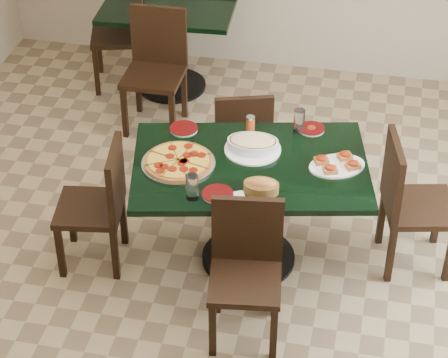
% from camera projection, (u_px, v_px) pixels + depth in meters
% --- Properties ---
extents(floor, '(5.50, 5.50, 0.00)m').
position_uv_depth(floor, '(231.00, 278.00, 5.43)').
color(floor, olive).
rests_on(floor, ground).
extents(room_shell, '(5.50, 5.50, 5.50)m').
position_uv_depth(room_shell, '(429.00, 2.00, 5.92)').
color(room_shell, white).
rests_on(room_shell, floor).
extents(main_table, '(1.54, 1.16, 0.75)m').
position_uv_depth(main_table, '(250.00, 188.00, 5.24)').
color(main_table, black).
rests_on(main_table, floor).
extents(back_table, '(1.08, 0.81, 0.75)m').
position_uv_depth(back_table, '(170.00, 30.00, 7.00)').
color(back_table, black).
rests_on(back_table, floor).
extents(chair_far, '(0.48, 0.48, 0.82)m').
position_uv_depth(chair_far, '(242.00, 137.00, 5.89)').
color(chair_far, black).
rests_on(chair_far, floor).
extents(chair_near, '(0.45, 0.45, 0.85)m').
position_uv_depth(chair_near, '(246.00, 263.00, 4.84)').
color(chair_near, black).
rests_on(chair_near, floor).
extents(chair_right, '(0.50, 0.50, 0.90)m').
position_uv_depth(chair_right, '(407.00, 198.00, 5.27)').
color(chair_right, black).
rests_on(chair_right, floor).
extents(chair_left, '(0.45, 0.45, 0.85)m').
position_uv_depth(chair_left, '(101.00, 200.00, 5.30)').
color(chair_left, black).
rests_on(chair_left, floor).
extents(back_chair_near, '(0.43, 0.43, 0.93)m').
position_uv_depth(back_chair_near, '(156.00, 62.00, 6.59)').
color(back_chair_near, black).
rests_on(back_chair_near, floor).
extents(back_chair_left, '(0.53, 0.53, 0.93)m').
position_uv_depth(back_chair_left, '(128.00, 26.00, 7.06)').
color(back_chair_left, black).
rests_on(back_chair_left, floor).
extents(pepperoni_pizza, '(0.44, 0.44, 0.04)m').
position_uv_depth(pepperoni_pizza, '(178.00, 162.00, 5.12)').
color(pepperoni_pizza, silver).
rests_on(pepperoni_pizza, main_table).
extents(lasagna_casserole, '(0.34, 0.34, 0.09)m').
position_uv_depth(lasagna_casserole, '(253.00, 144.00, 5.22)').
color(lasagna_casserole, white).
rests_on(lasagna_casserole, main_table).
extents(bread_basket, '(0.21, 0.15, 0.09)m').
position_uv_depth(bread_basket, '(261.00, 186.00, 4.89)').
color(bread_basket, brown).
rests_on(bread_basket, main_table).
extents(bruschetta_platter, '(0.41, 0.36, 0.05)m').
position_uv_depth(bruschetta_platter, '(337.00, 164.00, 5.09)').
color(bruschetta_platter, white).
rests_on(bruschetta_platter, main_table).
extents(side_plate_near, '(0.18, 0.18, 0.02)m').
position_uv_depth(side_plate_near, '(218.00, 194.00, 4.89)').
color(side_plate_near, white).
rests_on(side_plate_near, main_table).
extents(side_plate_far_r, '(0.17, 0.17, 0.03)m').
position_uv_depth(side_plate_far_r, '(311.00, 129.00, 5.42)').
color(side_plate_far_r, white).
rests_on(side_plate_far_r, main_table).
extents(side_plate_far_l, '(0.18, 0.18, 0.02)m').
position_uv_depth(side_plate_far_l, '(184.00, 129.00, 5.42)').
color(side_plate_far_l, white).
rests_on(side_plate_far_l, main_table).
extents(napkin_setting, '(0.23, 0.23, 0.01)m').
position_uv_depth(napkin_setting, '(232.00, 202.00, 4.84)').
color(napkin_setting, white).
rests_on(napkin_setting, main_table).
extents(water_glass_a, '(0.07, 0.07, 0.15)m').
position_uv_depth(water_glass_a, '(299.00, 121.00, 5.37)').
color(water_glass_a, silver).
rests_on(water_glass_a, main_table).
extents(water_glass_b, '(0.07, 0.07, 0.15)m').
position_uv_depth(water_glass_b, '(192.00, 187.00, 4.82)').
color(water_glass_b, silver).
rests_on(water_glass_b, main_table).
extents(pepper_shaker, '(0.05, 0.05, 0.09)m').
position_uv_depth(pepper_shaker, '(251.00, 123.00, 5.40)').
color(pepper_shaker, '#AA3B12').
rests_on(pepper_shaker, main_table).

